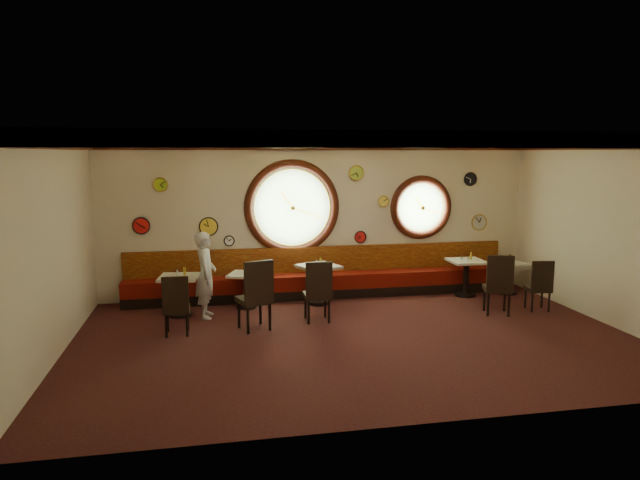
{
  "coord_description": "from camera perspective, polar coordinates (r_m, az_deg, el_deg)",
  "views": [
    {
      "loc": [
        -2.27,
        -8.6,
        2.98
      ],
      "look_at": [
        -0.44,
        0.8,
        1.5
      ],
      "focal_mm": 32.0,
      "sensor_mm": 36.0,
      "label": 1
    }
  ],
  "objects": [
    {
      "name": "floor",
      "position": [
        9.38,
        3.63,
        -9.76
      ],
      "size": [
        9.0,
        6.0,
        0.0
      ],
      "primitive_type": "cube",
      "color": "black",
      "rests_on": "ground"
    },
    {
      "name": "chair_b",
      "position": [
        9.6,
        -6.38,
        -5.04
      ],
      "size": [
        0.65,
        0.65,
        0.75
      ],
      "rotation": [
        0.0,
        0.0,
        0.33
      ],
      "color": "black",
      "rests_on": "floor"
    },
    {
      "name": "condiment_e_salt",
      "position": [
        12.65,
        17.98,
        -1.93
      ],
      "size": [
        0.03,
        0.03,
        0.09
      ],
      "primitive_type": "cylinder",
      "color": "silver",
      "rests_on": "table_e"
    },
    {
      "name": "banquette_seat",
      "position": [
        11.84,
        0.32,
        -4.05
      ],
      "size": [
        8.0,
        0.55,
        0.3
      ],
      "primitive_type": "cube",
      "color": "#5C0D07",
      "rests_on": "banquette_base"
    },
    {
      "name": "table_b",
      "position": [
        11.09,
        -7.4,
        -4.59
      ],
      "size": [
        0.79,
        0.79,
        0.68
      ],
      "color": "black",
      "rests_on": "floor"
    },
    {
      "name": "wall_clock_8",
      "position": [
        12.15,
        6.37,
        3.87
      ],
      "size": [
        0.22,
        0.03,
        0.22
      ],
      "primitive_type": "cylinder",
      "rotation": [
        1.57,
        0.0,
        0.0
      ],
      "color": "#F6E252",
      "rests_on": "wall_back"
    },
    {
      "name": "wall_back",
      "position": [
        11.9,
        0.06,
        2.13
      ],
      "size": [
        9.0,
        0.02,
        3.2
      ],
      "primitive_type": "cube",
      "color": "beige",
      "rests_on": "floor"
    },
    {
      "name": "wall_clock_3",
      "position": [
        11.72,
        -17.45,
        1.37
      ],
      "size": [
        0.32,
        0.03,
        0.32
      ],
      "primitive_type": "cylinder",
      "rotation": [
        1.57,
        0.0,
        0.0
      ],
      "color": "red",
      "rests_on": "wall_back"
    },
    {
      "name": "wall_clock_0",
      "position": [
        12.1,
        4.05,
        0.31
      ],
      "size": [
        0.24,
        0.03,
        0.24
      ],
      "primitive_type": "cylinder",
      "rotation": [
        1.57,
        0.0,
        0.0
      ],
      "color": "red",
      "rests_on": "wall_back"
    },
    {
      "name": "chair_e",
      "position": [
        11.51,
        21.16,
        -3.95
      ],
      "size": [
        0.47,
        0.47,
        0.61
      ],
      "rotation": [
        0.0,
        0.0,
        -0.16
      ],
      "color": "black",
      "rests_on": "floor"
    },
    {
      "name": "wall_left",
      "position": [
        8.99,
        -25.24,
        -0.89
      ],
      "size": [
        0.02,
        6.0,
        3.2
      ],
      "primitive_type": "cube",
      "color": "beige",
      "rests_on": "floor"
    },
    {
      "name": "molding_front",
      "position": [
        6.09,
        11.04,
        9.85
      ],
      "size": [
        9.0,
        0.1,
        0.18
      ],
      "primitive_type": "cube",
      "color": "#351109",
      "rests_on": "wall_back"
    },
    {
      "name": "table_e",
      "position": [
        12.72,
        18.29,
        -3.24
      ],
      "size": [
        0.75,
        0.75,
        0.68
      ],
      "color": "black",
      "rests_on": "floor"
    },
    {
      "name": "banquette_base",
      "position": [
        11.89,
        0.32,
        -5.22
      ],
      "size": [
        8.0,
        0.55,
        0.2
      ],
      "primitive_type": "cube",
      "color": "black",
      "rests_on": "floor"
    },
    {
      "name": "condiment_d_salt",
      "position": [
        12.18,
        13.97,
        -1.74
      ],
      "size": [
        0.03,
        0.03,
        0.1
      ],
      "primitive_type": "cylinder",
      "color": "silver",
      "rests_on": "table_d"
    },
    {
      "name": "wall_clock_7",
      "position": [
        11.61,
        -15.67,
        5.35
      ],
      "size": [
        0.26,
        0.03,
        0.26
      ],
      "primitive_type": "cylinder",
      "rotation": [
        1.57,
        0.0,
        0.0
      ],
      "color": "#9ED22A",
      "rests_on": "wall_back"
    },
    {
      "name": "chair_d",
      "position": [
        10.95,
        17.44,
        -3.91
      ],
      "size": [
        0.59,
        0.59,
        0.7
      ],
      "rotation": [
        0.0,
        0.0,
        -0.3
      ],
      "color": "black",
      "rests_on": "floor"
    },
    {
      "name": "wall_clock_6",
      "position": [
        11.65,
        -11.08,
        1.33
      ],
      "size": [
        0.36,
        0.03,
        0.36
      ],
      "primitive_type": "cylinder",
      "rotation": [
        1.57,
        0.0,
        0.0
      ],
      "color": "yellow",
      "rests_on": "wall_back"
    },
    {
      "name": "condiment_c_pepper",
      "position": [
        11.12,
        -0.08,
        -2.37
      ],
      "size": [
        0.04,
        0.04,
        0.1
      ],
      "primitive_type": "cylinder",
      "color": "silver",
      "rests_on": "table_c"
    },
    {
      "name": "condiment_c_salt",
      "position": [
        11.19,
        -0.31,
        -2.28
      ],
      "size": [
        0.04,
        0.04,
        0.11
      ],
      "primitive_type": "cylinder",
      "color": "#BCBCC1",
      "rests_on": "table_c"
    },
    {
      "name": "condiment_c_bottle",
      "position": [
        11.31,
        0.07,
        -2.04
      ],
      "size": [
        0.05,
        0.05,
        0.15
      ],
      "primitive_type": "cylinder",
      "color": "gold",
      "rests_on": "table_c"
    },
    {
      "name": "porthole_left_glass",
      "position": [
        11.76,
        -2.81,
        3.27
      ],
      "size": [
        1.66,
        0.02,
        1.66
      ],
      "primitive_type": "cylinder",
      "rotation": [
        1.57,
        0.0,
        0.0
      ],
      "color": "#87B069",
      "rests_on": "wall_back"
    },
    {
      "name": "porthole_left_ring",
      "position": [
        11.72,
        -2.78,
        3.25
      ],
      "size": [
        1.61,
        0.03,
        1.61
      ],
      "primitive_type": "torus",
      "rotation": [
        1.57,
        0.0,
        0.0
      ],
      "color": "gold",
      "rests_on": "wall_back"
    },
    {
      "name": "porthole_right_glass",
      "position": [
        12.48,
        10.04,
        3.23
      ],
      "size": [
        1.1,
        0.02,
        1.1
      ],
      "primitive_type": "cylinder",
      "rotation": [
        1.57,
        0.0,
        0.0
      ],
      "color": "#87B069",
      "rests_on": "wall_back"
    },
    {
      "name": "condiment_a_pepper",
      "position": [
        10.64,
        -14.09,
        -3.34
      ],
      "size": [
        0.03,
        0.03,
        0.09
      ],
      "primitive_type": "cylinder",
      "color": "silver",
      "rests_on": "table_a"
    },
    {
      "name": "chair_c",
      "position": [
        10.01,
        -0.2,
        -4.77
      ],
      "size": [
        0.47,
        0.47,
        0.68
      ],
      "rotation": [
        0.0,
        0.0,
        -0.02
      ],
      "color": "black",
      "rests_on": "floor"
    },
    {
      "name": "condiment_b_bottle",
      "position": [
        11.14,
        -6.92,
        -2.72
      ],
      "size": [
        0.06,
        0.06,
        0.18
      ],
      "primitive_type": "cylinder",
      "color": "gold",
      "rests_on": "table_b"
    },
    {
      "name": "condiment_b_pepper",
      "position": [
        10.97,
        -7.11,
        -3.14
      ],
      "size": [
        0.03,
        0.03,
        0.09
      ],
      "primitive_type": "cylinder",
      "color": "silver",
      "rests_on": "table_b"
    },
    {
      "name": "condiment_e_pepper",
      "position": [
        12.62,
        18.64,
        -1.97
      ],
      "size": [
        0.04,
        0.04,
        0.1
      ],
      "primitive_type": "cylinder",
      "color": "silver",
      "rests_on": "table_e"
    },
    {
      "name": "porthole_right_frame",
      "position": [
        12.46,
        10.07,
        3.22
      ],
      "size": [
        1.38,
        0.18,
        1.38
      ],
      "primitive_type": "torus",
      "rotation": [
        1.57,
        0.0,
        0.0
      ],
      "color": "#351109",
      "rests_on": "wall_back"
    },
    {
      "name": "porthole_left_frame",
      "position": [
        11.75,
        -2.8,
        3.26
      ],
      "size": [
        1.98,
        0.18,
        1.98
      ],
      "primitive_type": "torus",
      "rotation": [
        1.57,
        0.0,
        0.0
      ],
      "color": "#351109",
      "rests_on": "wall_back"
    },
    {
      "name": "waiter",
      "position": [
        10.5,
        -11.36,
        -3.44
      ],
      "size": [
        0.41,
        0.6,
        1.57
      ],
      "primitive_type": "imported",
      "rotation": [
        0.0,
        0.0,
        1.51
      ],
      "color": "silver",
      "rests_on": "floor"
    },
    {
      "name": "condiment_d_bottle",
      "position": [
        12.3,
        14.84,
        -1.52
      ],
      "size": [
        0.05,
        0.05,
        0.16
      ],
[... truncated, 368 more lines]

